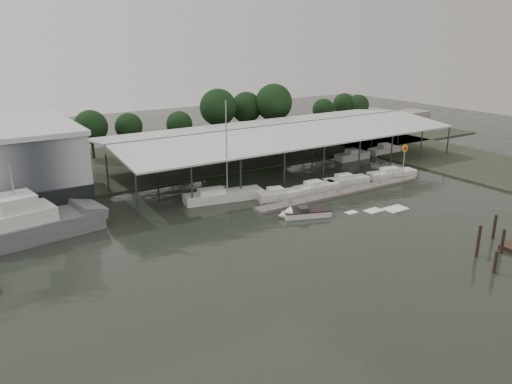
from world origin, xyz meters
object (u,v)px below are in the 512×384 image
grey_trawler (29,225)px  white_sailboat (222,196)px  speedboat_underway (302,214)px  shell_fuel_sign (404,155)px

grey_trawler → white_sailboat: 23.82m
white_sailboat → speedboat_underway: (5.11, -10.70, -0.25)m
grey_trawler → shell_fuel_sign: bearing=-15.7°
white_sailboat → speedboat_underway: 11.87m
shell_fuel_sign → grey_trawler: bearing=172.6°
speedboat_underway → white_sailboat: bearing=-44.7°
white_sailboat → shell_fuel_sign: bearing=-3.7°
speedboat_underway → shell_fuel_sign: bearing=-149.9°
grey_trawler → white_sailboat: (23.81, 0.10, -0.93)m
grey_trawler → speedboat_underway: bearing=-28.5°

